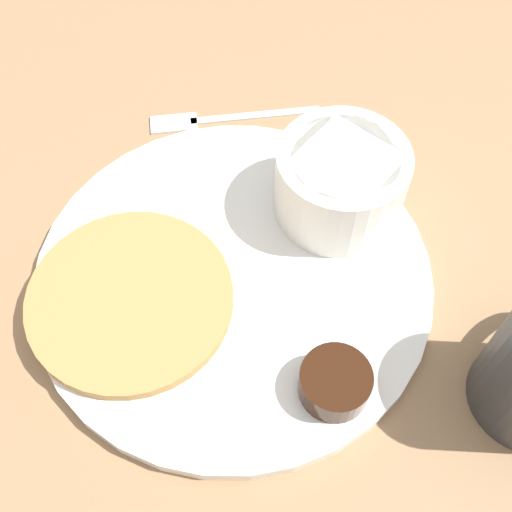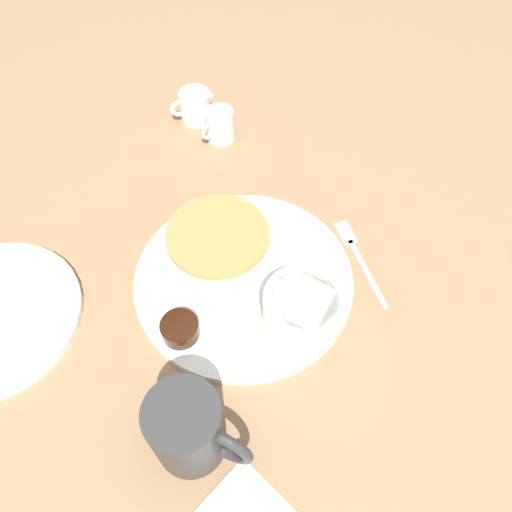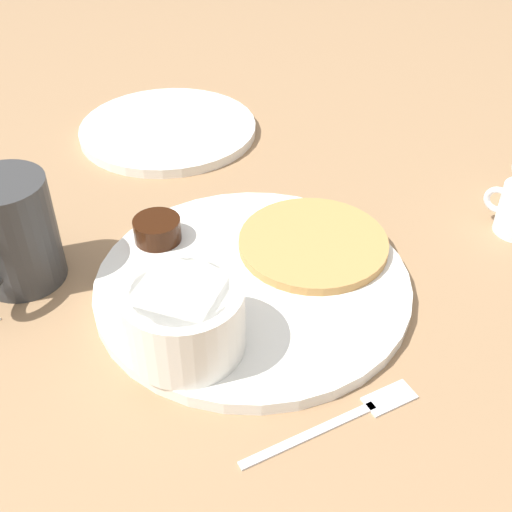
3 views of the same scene
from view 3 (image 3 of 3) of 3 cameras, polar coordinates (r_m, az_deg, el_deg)
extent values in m
plane|color=#93704C|center=(0.59, -0.30, -2.89)|extent=(4.00, 4.00, 0.00)
cylinder|color=white|center=(0.59, -0.30, -2.46)|extent=(0.29, 0.29, 0.01)
cylinder|color=#B78447|center=(0.62, 5.11, 1.17)|extent=(0.14, 0.14, 0.01)
cylinder|color=white|center=(0.51, -6.41, -5.55)|extent=(0.10, 0.10, 0.06)
cylinder|color=white|center=(0.49, -6.62, -3.41)|extent=(0.08, 0.08, 0.01)
cylinder|color=black|center=(0.63, -8.77, 2.33)|extent=(0.05, 0.05, 0.02)
cylinder|color=white|center=(0.52, -8.51, -6.82)|extent=(0.05, 0.05, 0.03)
sphere|color=white|center=(0.51, -8.70, -5.36)|extent=(0.03, 0.03, 0.03)
cylinder|color=#333333|center=(0.61, -20.74, 2.02)|extent=(0.08, 0.08, 0.10)
torus|color=white|center=(0.70, 20.72, 4.68)|extent=(0.01, 0.03, 0.03)
cube|color=silver|center=(0.48, 4.80, -15.47)|extent=(0.11, 0.05, 0.00)
cube|color=silver|center=(0.51, 11.79, -12.19)|extent=(0.04, 0.03, 0.00)
cylinder|color=white|center=(0.85, -7.81, 11.12)|extent=(0.22, 0.22, 0.01)
camera|label=1|loc=(0.67, -11.23, 39.59)|focal=45.00mm
camera|label=2|loc=(0.53, -62.64, 42.80)|focal=35.00mm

